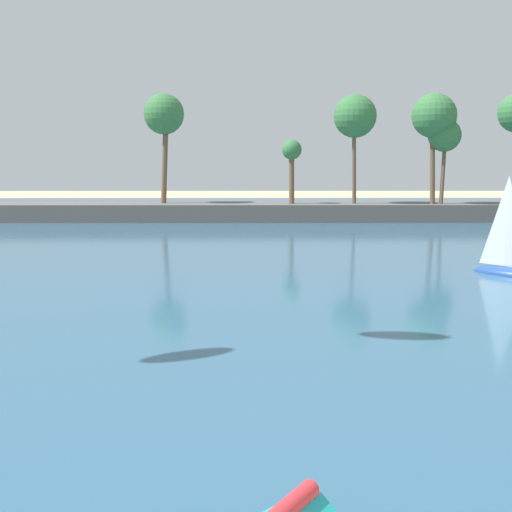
% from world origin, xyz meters
% --- Properties ---
extents(sea, '(220.00, 95.77, 0.06)m').
position_xyz_m(sea, '(0.00, 56.38, 0.03)').
color(sea, '#33607F').
rests_on(sea, ground).
extents(palm_headland, '(117.24, 6.45, 12.83)m').
position_xyz_m(palm_headland, '(2.85, 64.14, 3.64)').
color(palm_headland, '#605B54').
rests_on(palm_headland, ground).
extents(sailboat_near_shore, '(4.08, 4.28, 6.60)m').
position_xyz_m(sailboat_near_shore, '(14.91, 31.98, 0.66)').
color(sailboat_near_shore, '#234793').
rests_on(sailboat_near_shore, sea).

